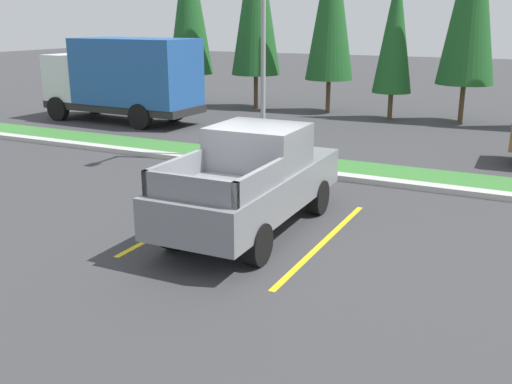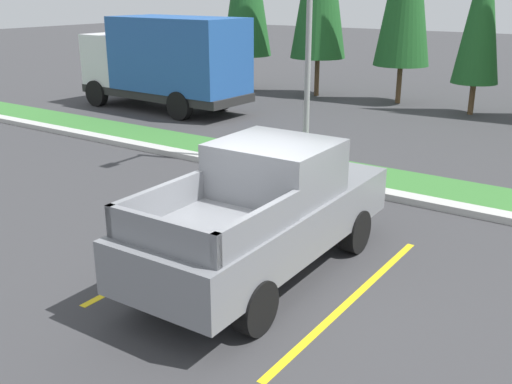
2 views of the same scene
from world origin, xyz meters
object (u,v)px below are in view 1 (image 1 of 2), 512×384
object	(u,v)px
pickup_truck_main	(253,180)
cypress_tree_right_inner	(395,30)
cypress_tree_center	(331,1)
street_light	(261,20)
cypress_tree_leftmost	(189,1)
cargo_truck_distant	(124,77)

from	to	relation	value
pickup_truck_main	cypress_tree_right_inner	bearing A→B (deg)	93.59
pickup_truck_main	cypress_tree_center	size ratio (longest dim) A/B	0.63
street_light	cypress_tree_leftmost	distance (m)	13.03
cargo_truck_distant	street_light	world-z (taller)	street_light
cypress_tree_right_inner	cypress_tree_center	bearing A→B (deg)	167.67
pickup_truck_main	cypress_tree_leftmost	size ratio (longest dim) A/B	0.62
cypress_tree_leftmost	street_light	bearing A→B (deg)	-48.53
street_light	cypress_tree_center	size ratio (longest dim) A/B	0.86
cypress_tree_center	cypress_tree_right_inner	xyz separation A→B (m)	(3.05, -0.67, -1.18)
cargo_truck_distant	cypress_tree_center	distance (m)	9.63
street_light	cypress_tree_center	world-z (taller)	cypress_tree_center
street_light	cypress_tree_center	distance (m)	10.46
cypress_tree_leftmost	cypress_tree_right_inner	world-z (taller)	cypress_tree_leftmost
cargo_truck_distant	street_light	distance (m)	9.43
pickup_truck_main	cargo_truck_distant	bearing A→B (deg)	138.86
cypress_tree_right_inner	street_light	bearing A→B (deg)	-98.62
cargo_truck_distant	street_light	xyz separation A→B (m)	(8.22, -4.03, 2.25)
pickup_truck_main	cargo_truck_distant	distance (m)	14.12
pickup_truck_main	cypress_tree_right_inner	xyz separation A→B (m)	(-0.93, 14.89, 2.67)
cypress_tree_right_inner	pickup_truck_main	bearing A→B (deg)	-86.41
cypress_tree_right_inner	cargo_truck_distant	bearing A→B (deg)	-149.88
cypress_tree_leftmost	pickup_truck_main	bearing A→B (deg)	-53.71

